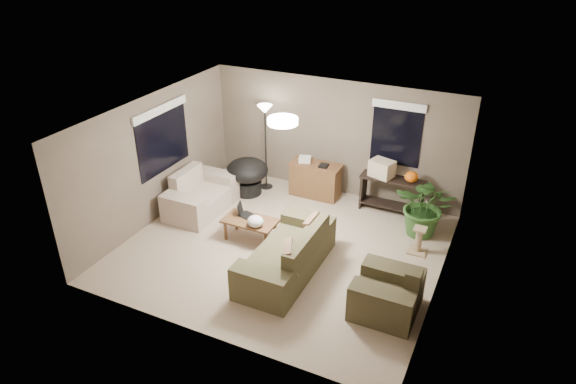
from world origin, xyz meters
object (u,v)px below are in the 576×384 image
at_px(armchair, 388,295).
at_px(papasan_chair, 247,174).
at_px(cat_scratching_post, 418,242).
at_px(floor_lamp, 265,119).
at_px(coffee_table, 250,223).
at_px(desk, 315,180).
at_px(console_table, 392,192).
at_px(main_sofa, 289,257).
at_px(loveseat, 200,197).
at_px(houseplant, 425,212).

height_order(armchair, papasan_chair, armchair).
bearing_deg(cat_scratching_post, floor_lamp, 163.05).
distance_m(coffee_table, cat_scratching_post, 3.07).
bearing_deg(desk, armchair, -50.80).
bearing_deg(console_table, main_sofa, -110.21).
xyz_separation_m(loveseat, desk, (1.89, 1.58, 0.08)).
xyz_separation_m(desk, papasan_chair, (-1.37, -0.52, 0.09)).
relative_size(main_sofa, console_table, 1.69).
bearing_deg(cat_scratching_post, loveseat, -175.10).
relative_size(coffee_table, cat_scratching_post, 2.00).
xyz_separation_m(main_sofa, cat_scratching_post, (1.85, 1.52, -0.08)).
relative_size(coffee_table, desk, 0.91).
distance_m(main_sofa, cat_scratching_post, 2.39).
relative_size(loveseat, papasan_chair, 1.63).
xyz_separation_m(coffee_table, console_table, (2.08, 2.15, 0.08)).
bearing_deg(loveseat, floor_lamp, 63.09).
bearing_deg(desk, loveseat, -140.08).
height_order(loveseat, console_table, loveseat).
bearing_deg(cat_scratching_post, houseplant, 94.26).
bearing_deg(armchair, papasan_chair, 147.12).
height_order(loveseat, desk, loveseat).
relative_size(papasan_chair, houseplant, 0.82).
height_order(desk, papasan_chair, papasan_chair).
xyz_separation_m(loveseat, floor_lamp, (0.75, 1.49, 1.30)).
relative_size(floor_lamp, houseplant, 1.59).
bearing_deg(cat_scratching_post, armchair, -92.46).
xyz_separation_m(armchair, coffee_table, (-2.85, 0.85, 0.06)).
distance_m(loveseat, houseplant, 4.47).
bearing_deg(armchair, cat_scratching_post, 87.54).
bearing_deg(console_table, papasan_chair, -169.84).
distance_m(armchair, papasan_chair, 4.53).
height_order(desk, console_table, same).
xyz_separation_m(loveseat, papasan_chair, (0.52, 1.06, 0.17)).
relative_size(coffee_table, papasan_chair, 1.02).
distance_m(desk, cat_scratching_post, 2.79).
distance_m(main_sofa, console_table, 2.93).
bearing_deg(papasan_chair, coffee_table, -59.26).
relative_size(main_sofa, armchair, 2.20).
height_order(floor_lamp, houseplant, floor_lamp).
bearing_deg(floor_lamp, console_table, 2.45).
relative_size(armchair, desk, 0.91).
relative_size(loveseat, desk, 1.45).
height_order(coffee_table, papasan_chair, papasan_chair).
distance_m(main_sofa, papasan_chair, 3.00).
height_order(coffee_table, desk, desk).
bearing_deg(armchair, houseplant, 89.34).
relative_size(console_table, cat_scratching_post, 2.60).
height_order(armchair, floor_lamp, floor_lamp).
bearing_deg(loveseat, houseplant, 13.26).
bearing_deg(coffee_table, houseplant, 28.64).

